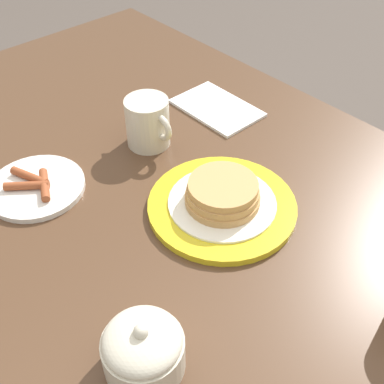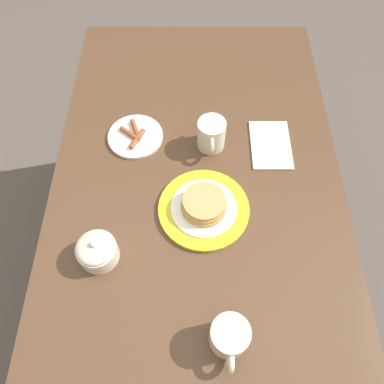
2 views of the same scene
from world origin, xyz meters
The scene contains 8 objects.
ground_plane centered at (0.00, 0.00, 0.00)m, with size 8.00×8.00×0.00m, color #51473F.
dining_table centered at (0.00, 0.00, 0.62)m, with size 1.58×0.81×0.73m.
pancake_plate centered at (-0.03, 0.02, 0.75)m, with size 0.24×0.24×0.05m.
side_plate_bacon centered at (-0.27, -0.18, 0.74)m, with size 0.16×0.16×0.02m.
coffee_mug centered at (0.29, 0.07, 0.77)m, with size 0.11×0.08×0.08m.
creamer_pitcher centered at (-0.25, 0.04, 0.78)m, with size 0.12×0.08×0.10m.
sugar_bowl centered at (0.10, -0.24, 0.77)m, with size 0.10×0.10×0.08m.
napkin centered at (-0.25, 0.22, 0.73)m, with size 0.18×0.12×0.01m.
Camera 2 is at (0.43, -0.01, 1.61)m, focal length 35.00 mm.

